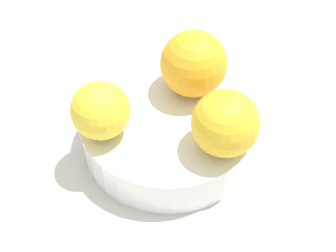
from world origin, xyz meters
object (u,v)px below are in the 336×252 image
Objects in this scene: fruit_bowl at (168,130)px; orange_in_bowl_2 at (100,111)px; orange_in_bowl_0 at (225,123)px; orange_in_bowl_1 at (194,64)px.

orange_in_bowl_2 reaches higher than fruit_bowl.
orange_in_bowl_2 is (10.72, 7.08, -0.35)cm from orange_in_bowl_0.
fruit_bowl is 3.17× the size of orange_in_bowl_2.
orange_in_bowl_1 is 11.82cm from orange_in_bowl_2.
orange_in_bowl_2 is at bearing 33.44° from orange_in_bowl_0.
fruit_bowl is at bearing -118.04° from orange_in_bowl_2.
orange_in_bowl_0 is at bearing -175.48° from fruit_bowl.
orange_in_bowl_1 is 1.21× the size of orange_in_bowl_2.
orange_in_bowl_1 reaches higher than fruit_bowl.
orange_in_bowl_0 is 9.13cm from orange_in_bowl_1.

